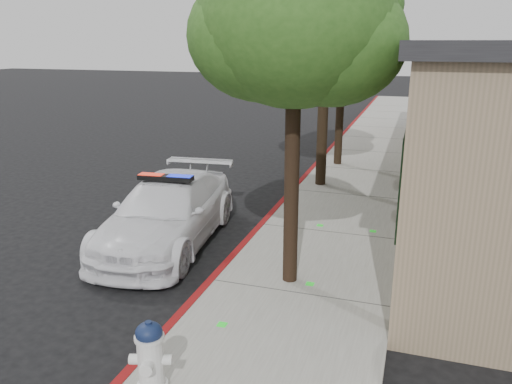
% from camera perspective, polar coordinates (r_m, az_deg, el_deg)
% --- Properties ---
extents(ground, '(120.00, 120.00, 0.00)m').
position_cam_1_polar(ground, '(9.27, -5.44, -10.57)').
color(ground, black).
rests_on(ground, ground).
extents(sidewalk, '(3.20, 60.00, 0.15)m').
position_cam_1_polar(sidewalk, '(11.46, 7.99, -4.76)').
color(sidewalk, gray).
rests_on(sidewalk, ground).
extents(red_curb, '(0.14, 60.00, 0.16)m').
position_cam_1_polar(red_curb, '(11.79, 0.59, -3.94)').
color(red_curb, maroon).
rests_on(red_curb, ground).
extents(police_car, '(2.46, 5.05, 1.53)m').
position_cam_1_polar(police_car, '(11.02, -9.96, -2.22)').
color(police_car, white).
rests_on(police_car, ground).
extents(fire_hydrant, '(0.53, 0.46, 0.92)m').
position_cam_1_polar(fire_hydrant, '(6.49, -11.83, -17.62)').
color(fire_hydrant, silver).
rests_on(fire_hydrant, sidewalk).
extents(street_tree_near, '(3.40, 3.09, 5.67)m').
position_cam_1_polar(street_tree_near, '(8.20, 4.42, 17.65)').
color(street_tree_near, black).
rests_on(street_tree_near, sidewalk).
extents(street_tree_far, '(3.17, 3.15, 5.83)m').
position_cam_1_polar(street_tree_far, '(17.30, 10.00, 17.44)').
color(street_tree_far, black).
rests_on(street_tree_far, sidewalk).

